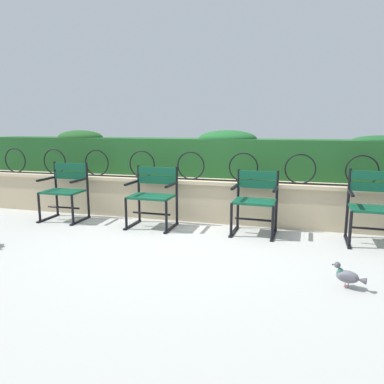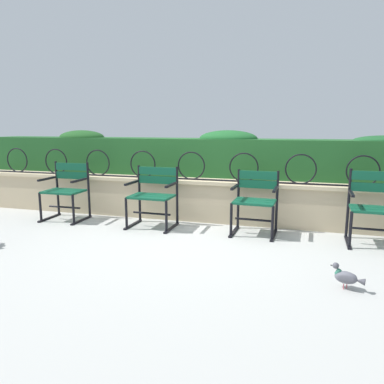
{
  "view_description": "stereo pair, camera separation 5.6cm",
  "coord_description": "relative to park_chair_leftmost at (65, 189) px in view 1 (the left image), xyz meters",
  "views": [
    {
      "loc": [
        1.28,
        -4.5,
        1.42
      ],
      "look_at": [
        0.0,
        0.07,
        0.55
      ],
      "focal_mm": 34.26,
      "sensor_mm": 36.0,
      "label": 1
    },
    {
      "loc": [
        1.33,
        -4.49,
        1.42
      ],
      "look_at": [
        0.0,
        0.07,
        0.55
      ],
      "focal_mm": 34.26,
      "sensor_mm": 36.0,
      "label": 2
    }
  ],
  "objects": [
    {
      "name": "hedge_row",
      "position": [
        2.01,
        0.99,
        0.48
      ],
      "size": [
        8.0,
        0.6,
        0.72
      ],
      "color": "#1E5123",
      "rests_on": "stone_wall"
    },
    {
      "name": "stone_wall",
      "position": [
        2.04,
        0.52,
        -0.15
      ],
      "size": [
        8.16,
        0.41,
        0.62
      ],
      "color": "tan",
      "rests_on": "ground"
    },
    {
      "name": "park_chair_leftmost",
      "position": [
        0.0,
        0.0,
        0.0
      ],
      "size": [
        0.6,
        0.53,
        0.86
      ],
      "color": "#0F4C33",
      "rests_on": "ground"
    },
    {
      "name": "park_chair_centre_right",
      "position": [
        2.85,
        0.04,
        -0.01
      ],
      "size": [
        0.59,
        0.54,
        0.83
      ],
      "color": "#0F4C33",
      "rests_on": "ground"
    },
    {
      "name": "park_chair_centre_left",
      "position": [
        1.42,
        -0.01,
        -0.0
      ],
      "size": [
        0.64,
        0.53,
        0.84
      ],
      "color": "#0F4C33",
      "rests_on": "ground"
    },
    {
      "name": "pigeon_near_chairs",
      "position": [
        3.82,
        -1.45,
        -0.35
      ],
      "size": [
        0.29,
        0.15,
        0.22
      ],
      "color": "#5B5B66",
      "rests_on": "ground"
    },
    {
      "name": "park_chair_rightmost",
      "position": [
        4.27,
        -0.01,
        0.01
      ],
      "size": [
        0.6,
        0.54,
        0.89
      ],
      "color": "#0F4C33",
      "rests_on": "ground"
    },
    {
      "name": "ground_plane",
      "position": [
        2.04,
        -0.24,
        -0.46
      ],
      "size": [
        60.0,
        60.0,
        0.0
      ],
      "primitive_type": "plane",
      "color": "#ADADA8"
    },
    {
      "name": "iron_arch_fence",
      "position": [
        1.87,
        0.44,
        0.34
      ],
      "size": [
        7.61,
        0.02,
        0.42
      ],
      "color": "black",
      "rests_on": "stone_wall"
    }
  ]
}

